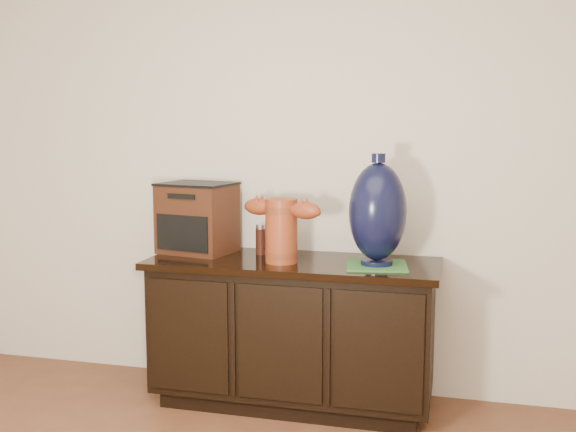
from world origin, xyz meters
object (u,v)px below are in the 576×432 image
(tv_radio, at_px, (197,218))
(lamp_base, at_px, (378,212))
(terracotta_vessel, at_px, (281,227))
(sideboard, at_px, (293,331))
(spray_can, at_px, (261,240))

(tv_radio, distance_m, lamp_base, 0.98)
(terracotta_vessel, bearing_deg, tv_radio, -177.91)
(sideboard, xyz_separation_m, tv_radio, (-0.55, 0.08, 0.55))
(sideboard, bearing_deg, tv_radio, 171.33)
(terracotta_vessel, bearing_deg, sideboard, 77.37)
(sideboard, distance_m, spray_can, 0.50)
(sideboard, xyz_separation_m, lamp_base, (0.43, -0.04, 0.63))
(sideboard, relative_size, spray_can, 9.18)
(terracotta_vessel, height_order, tv_radio, tv_radio)
(sideboard, bearing_deg, lamp_base, -5.46)
(sideboard, xyz_separation_m, spray_can, (-0.20, 0.11, 0.45))
(terracotta_vessel, relative_size, tv_radio, 1.06)
(sideboard, relative_size, tv_radio, 3.47)
(tv_radio, bearing_deg, terracotta_vessel, -5.63)
(tv_radio, xyz_separation_m, lamp_base, (0.97, -0.12, 0.08))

